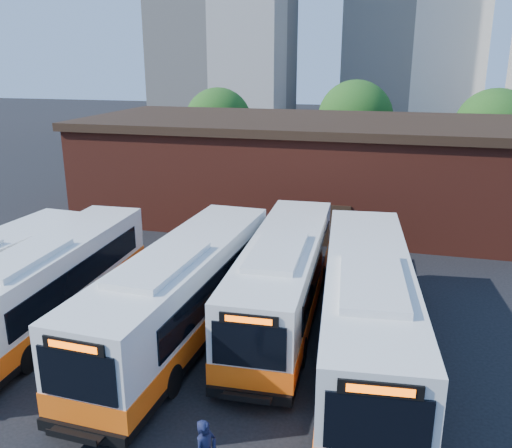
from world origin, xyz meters
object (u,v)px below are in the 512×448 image
(bus_west, at_px, (49,287))
(bus_mideast, at_px, (283,281))
(bus_midwest, at_px, (182,296))
(bus_east, at_px, (367,315))

(bus_west, xyz_separation_m, bus_mideast, (8.76, 2.82, 0.04))
(bus_midwest, bearing_deg, bus_east, 3.41)
(bus_midwest, relative_size, bus_mideast, 1.04)
(bus_mideast, height_order, bus_east, bus_east)
(bus_mideast, bearing_deg, bus_west, -164.62)
(bus_west, bearing_deg, bus_east, -0.38)
(bus_midwest, xyz_separation_m, bus_east, (6.75, 0.09, 0.06))
(bus_west, relative_size, bus_east, 0.90)
(bus_midwest, distance_m, bus_east, 6.75)
(bus_mideast, bearing_deg, bus_midwest, -145.32)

